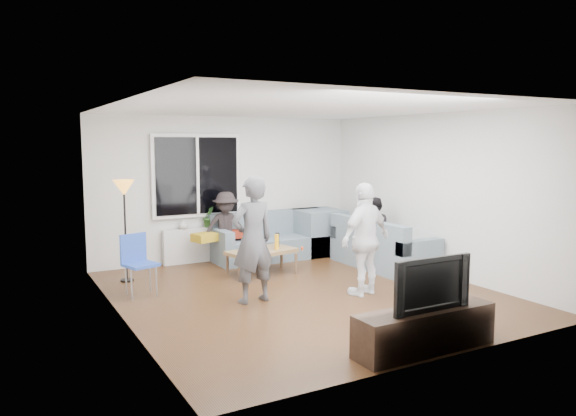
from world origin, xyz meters
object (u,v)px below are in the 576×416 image
sofa_back_section (275,236)px  floor_lamp (125,231)px  sofa_right_section (383,243)px  spectator_back (226,228)px  side_chair (141,265)px  player_left (253,240)px  tv_console (425,330)px  coffee_table (262,262)px  spectator_right (374,231)px  television (426,282)px  player_right (365,239)px

sofa_back_section → floor_lamp: (-2.78, -0.41, 0.36)m
sofa_back_section → sofa_right_section: (1.29, -1.56, 0.00)m
spectator_back → side_chair: bearing=-135.1°
player_left → tv_console: 2.63m
floor_lamp → coffee_table: bearing=-15.7°
floor_lamp → player_left: 2.30m
side_chair → player_left: (1.24, -1.03, 0.42)m
floor_lamp → tv_console: size_ratio=0.97×
floor_lamp → player_left: (1.24, -1.94, 0.07)m
spectator_right → coffee_table: bearing=-82.1°
spectator_back → television: bearing=-78.9°
tv_console → sofa_back_section: bearing=81.3°
sofa_right_section → player_left: size_ratio=1.18×
sofa_back_section → coffee_table: 1.25m
player_left → side_chair: bearing=-45.7°
floor_lamp → player_right: size_ratio=0.98×
side_chair → player_right: 3.16m
spectator_right → floor_lamp: bearing=-85.5°
sofa_back_section → side_chair: side_chair is taller
floor_lamp → spectator_right: size_ratio=1.32×
sofa_back_section → tv_console: (-0.73, -4.77, -0.20)m
sofa_back_section → coffee_table: bearing=-127.1°
player_left → spectator_right: bearing=-165.9°
player_left → player_right: player_left is taller
spectator_back → tv_console: 4.82m
player_right → sofa_right_section: bearing=-150.8°
sofa_back_section → spectator_back: bearing=178.2°
sofa_back_section → side_chair: size_ratio=2.67×
coffee_table → floor_lamp: bearing=164.3°
player_left → sofa_back_section: bearing=-129.4°
player_right → tv_console: player_right is taller
player_right → spectator_right: (1.29, 1.47, -0.20)m
tv_console → coffee_table: bearing=90.2°
spectator_right → sofa_back_section: bearing=-118.5°
spectator_back → player_left: bearing=-95.5°
coffee_table → player_right: 2.03m
coffee_table → player_left: player_left is taller
sofa_right_section → spectator_back: (-2.24, 1.59, 0.21)m
player_left → spectator_right: 3.02m
coffee_table → floor_lamp: 2.20m
spectator_right → spectator_back: spectator_back is taller
sofa_back_section → side_chair: 3.08m
sofa_back_section → television: television is taller
coffee_table → side_chair: side_chair is taller
television → sofa_right_section: bearing=57.9°
coffee_table → spectator_back: bearing=101.5°
sofa_back_section → side_chair: (-2.78, -1.32, 0.01)m
player_left → spectator_back: size_ratio=1.33×
floor_lamp → spectator_right: 4.17m
coffee_table → player_right: (0.74, -1.79, 0.59)m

